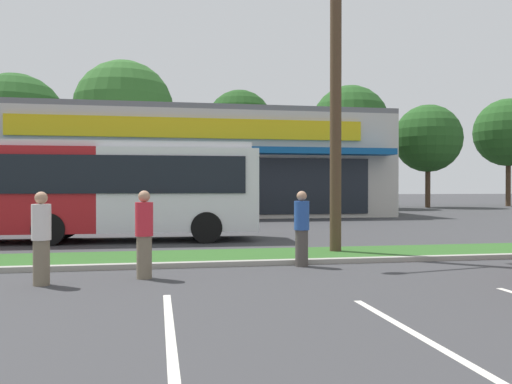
{
  "coord_description": "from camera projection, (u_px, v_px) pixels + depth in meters",
  "views": [
    {
      "loc": [
        -2.3,
        0.8,
        1.81
      ],
      "look_at": [
        0.9,
        18.1,
        1.63
      ],
      "focal_mm": 37.49,
      "sensor_mm": 36.0,
      "label": 1
    }
  ],
  "objects": [
    {
      "name": "parking_stripe_0",
      "position": [
        170.0,
        334.0,
        6.52
      ],
      "size": [
        0.12,
        4.8,
        0.01
      ],
      "primitive_type": "cube",
      "color": "silver",
      "rests_on": "ground_plane"
    },
    {
      "name": "curb_lip",
      "position": [
        260.0,
        263.0,
        12.22
      ],
      "size": [
        56.0,
        0.24,
        0.12
      ],
      "primitive_type": "cube",
      "color": "#99968C",
      "rests_on": "ground_plane"
    },
    {
      "name": "tree_mid",
      "position": [
        240.0,
        123.0,
        46.73
      ],
      "size": [
        5.76,
        5.76,
        10.26
      ],
      "color": "#473323",
      "rests_on": "ground_plane"
    },
    {
      "name": "tree_left",
      "position": [
        15.0,
        124.0,
        39.03
      ],
      "size": [
        7.3,
        7.3,
        10.07
      ],
      "color": "#473323",
      "rests_on": "ground_plane"
    },
    {
      "name": "pedestrian_by_pole",
      "position": [
        41.0,
        238.0,
        9.76
      ],
      "size": [
        0.35,
        0.35,
        1.71
      ],
      "rotation": [
        0.0,
        0.0,
        4.51
      ],
      "color": "#726651",
      "rests_on": "ground_plane"
    },
    {
      "name": "tree_mid_right",
      "position": [
        350.0,
        124.0,
        44.19
      ],
      "size": [
        6.37,
        6.37,
        10.18
      ],
      "color": "#473323",
      "rests_on": "ground_plane"
    },
    {
      "name": "tree_mid_left",
      "position": [
        124.0,
        110.0,
        42.0
      ],
      "size": [
        7.79,
        7.79,
        11.71
      ],
      "color": "#473323",
      "rests_on": "ground_plane"
    },
    {
      "name": "parking_stripe_1",
      "position": [
        435.0,
        345.0,
        6.07
      ],
      "size": [
        0.12,
        4.8,
        0.01
      ],
      "primitive_type": "cube",
      "color": "silver",
      "rests_on": "ground_plane"
    },
    {
      "name": "city_bus",
      "position": [
        84.0,
        188.0,
        17.55
      ],
      "size": [
        11.42,
        2.94,
        3.25
      ],
      "rotation": [
        0.0,
        0.0,
        -0.03
      ],
      "color": "#AD191E",
      "rests_on": "ground_plane"
    },
    {
      "name": "tree_right",
      "position": [
        428.0,
        139.0,
        46.18
      ],
      "size": [
        5.82,
        5.82,
        8.89
      ],
      "color": "#473323",
      "rests_on": "ground_plane"
    },
    {
      "name": "pedestrian_near_bench",
      "position": [
        302.0,
        228.0,
        12.08
      ],
      "size": [
        0.34,
        0.34,
        1.71
      ],
      "rotation": [
        0.0,
        0.0,
        0.01
      ],
      "color": "#47423D",
      "rests_on": "ground_plane"
    },
    {
      "name": "grass_median",
      "position": [
        251.0,
        256.0,
        13.42
      ],
      "size": [
        56.0,
        2.2,
        0.12
      ],
      "primitive_type": "cube",
      "color": "#2D5B23",
      "rests_on": "ground_plane"
    },
    {
      "name": "tree_far_right",
      "position": [
        508.0,
        133.0,
        48.99
      ],
      "size": [
        6.2,
        6.2,
        9.88
      ],
      "color": "#473323",
      "rests_on": "ground_plane"
    },
    {
      "name": "pedestrian_mid",
      "position": [
        144.0,
        234.0,
        10.48
      ],
      "size": [
        0.35,
        0.35,
        1.73
      ],
      "rotation": [
        0.0,
        0.0,
        1.34
      ],
      "color": "#726651",
      "rests_on": "ground_plane"
    },
    {
      "name": "utility_pole",
      "position": [
        331.0,
        51.0,
        13.9
      ],
      "size": [
        3.13,
        2.38,
        10.0
      ],
      "color": "#4C3826",
      "rests_on": "ground_plane"
    },
    {
      "name": "storefront_building",
      "position": [
        186.0,
        166.0,
        35.54
      ],
      "size": [
        24.1,
        14.54,
        6.39
      ],
      "color": "#BCB7AD",
      "rests_on": "ground_plane"
    }
  ]
}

